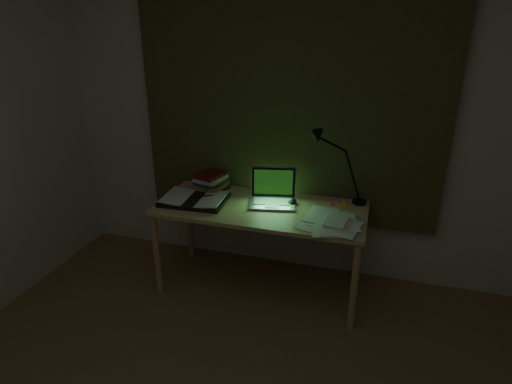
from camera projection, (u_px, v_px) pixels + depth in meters
wall_back at (289, 112)px, 3.07m from camera, size 3.50×0.00×2.50m
curtain at (289, 84)px, 2.96m from camera, size 2.20×0.06×2.00m
desk at (261, 248)px, 3.10m from camera, size 1.45×0.63×0.66m
laptop at (273, 189)px, 2.96m from camera, size 0.39×0.42×0.23m
open_textbook at (194, 199)px, 3.05m from camera, size 0.47×0.34×0.04m
book_stack at (211, 181)px, 3.23m from camera, size 0.23×0.26×0.15m
loose_papers at (329, 220)px, 2.76m from camera, size 0.33×0.35×0.02m
mouse at (292, 202)px, 3.00m from camera, size 0.08×0.10×0.03m
sticky_yellow at (340, 204)px, 3.00m from camera, size 0.09×0.09×0.02m
sticky_pink at (336, 203)px, 3.01m from camera, size 0.09×0.09×0.02m
desk_lamp at (363, 167)px, 2.92m from camera, size 0.37×0.29×0.54m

